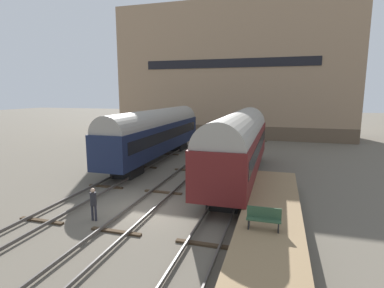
% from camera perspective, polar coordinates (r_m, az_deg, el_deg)
% --- Properties ---
extents(ground_plane, '(200.00, 200.00, 0.00)m').
position_cam_1_polar(ground_plane, '(17.70, -9.21, -12.20)').
color(ground_plane, '#60594C').
extents(track_left, '(2.60, 60.00, 0.26)m').
position_cam_1_polar(track_left, '(19.82, -20.77, -9.86)').
color(track_left, '#4C4742').
rests_on(track_left, ground).
extents(track_middle, '(2.60, 60.00, 0.26)m').
position_cam_1_polar(track_middle, '(17.65, -9.22, -11.77)').
color(track_middle, '#4C4742').
rests_on(track_middle, ground).
extents(track_right, '(2.60, 60.00, 0.26)m').
position_cam_1_polar(track_right, '(16.35, 5.01, -13.46)').
color(track_right, '#4C4742').
rests_on(track_right, ground).
extents(train_car_navy, '(2.89, 18.37, 5.02)m').
position_cam_1_polar(train_car_navy, '(29.52, -6.80, 2.41)').
color(train_car_navy, black).
rests_on(train_car_navy, ground).
extents(train_car_maroon, '(3.11, 16.64, 5.18)m').
position_cam_1_polar(train_car_maroon, '(22.70, 8.86, 0.34)').
color(train_car_maroon, black).
rests_on(train_car_maroon, ground).
extents(station_platform, '(2.78, 15.28, 0.98)m').
position_cam_1_polar(station_platform, '(15.13, 14.84, -12.58)').
color(station_platform, '#8C704C').
rests_on(station_platform, ground).
extents(bench, '(1.40, 0.40, 0.91)m').
position_cam_1_polar(bench, '(13.07, 13.52, -13.50)').
color(bench, '#2D4C33').
rests_on(bench, station_platform).
extents(person_worker, '(0.32, 0.32, 1.76)m').
position_cam_1_polar(person_worker, '(16.49, -18.28, -10.29)').
color(person_worker, '#282833').
rests_on(person_worker, ground).
extents(warehouse_building, '(34.68, 10.18, 19.44)m').
position_cam_1_polar(warehouse_building, '(48.41, 7.90, 13.31)').
color(warehouse_building, brown).
rests_on(warehouse_building, ground).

